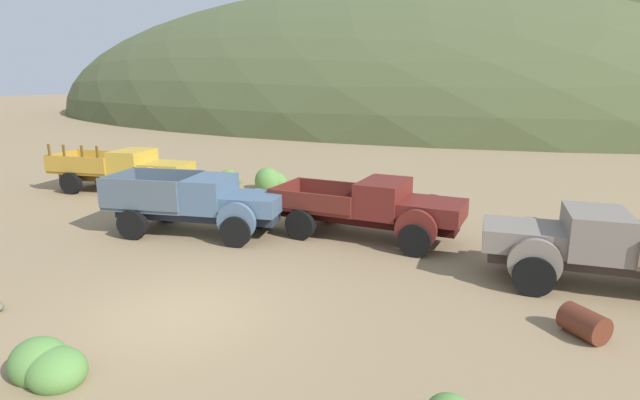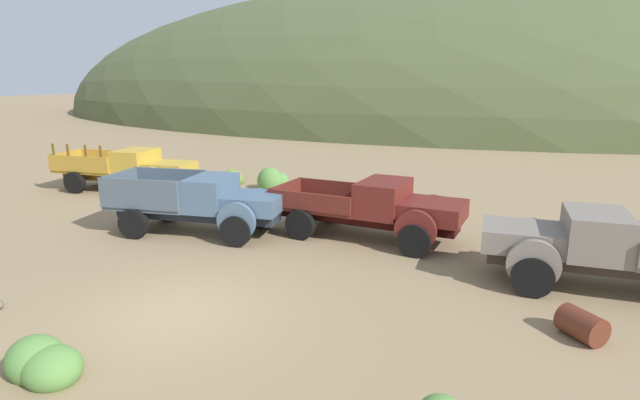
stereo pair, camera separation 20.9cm
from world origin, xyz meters
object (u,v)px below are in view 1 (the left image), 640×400
(truck_primer_gray, at_px, (597,248))
(oil_drum_tipped, at_px, (584,323))
(truck_faded_yellow, at_px, (131,170))
(truck_chalk_blue, at_px, (207,204))
(truck_oxblood, at_px, (381,209))

(truck_primer_gray, bearing_deg, oil_drum_tipped, 77.00)
(truck_faded_yellow, height_order, truck_chalk_blue, truck_faded_yellow)
(truck_oxblood, relative_size, oil_drum_tipped, 6.08)
(truck_chalk_blue, bearing_deg, truck_oxblood, 6.60)
(truck_faded_yellow, height_order, truck_primer_gray, truck_faded_yellow)
(truck_oxblood, xyz_separation_m, truck_primer_gray, (5.97, -0.83, -0.00))
(truck_oxblood, bearing_deg, oil_drum_tipped, -36.90)
(truck_faded_yellow, bearing_deg, oil_drum_tipped, -29.13)
(oil_drum_tipped, bearing_deg, truck_faded_yellow, 166.19)
(truck_chalk_blue, bearing_deg, truck_faded_yellow, 139.59)
(truck_primer_gray, bearing_deg, truck_faded_yellow, -16.56)
(truck_chalk_blue, height_order, oil_drum_tipped, truck_chalk_blue)
(truck_faded_yellow, distance_m, truck_oxblood, 12.29)
(truck_primer_gray, bearing_deg, truck_chalk_blue, -4.14)
(truck_oxblood, distance_m, oil_drum_tipped, 7.01)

